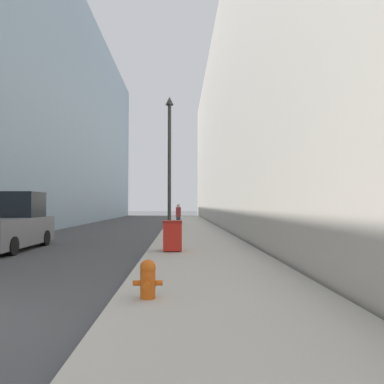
# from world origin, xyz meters

# --- Properties ---
(sidewalk_right) EXTENTS (3.90, 60.00, 0.14)m
(sidewalk_right) POSITION_xyz_m (5.30, 18.00, 0.07)
(sidewalk_right) COLOR #ADA89E
(sidewalk_right) RESTS_ON ground
(building_left_glass) EXTENTS (12.00, 60.00, 19.98)m
(building_left_glass) POSITION_xyz_m (-9.90, 26.00, 9.99)
(building_left_glass) COLOR #849EB2
(building_left_glass) RESTS_ON ground
(building_right_stone) EXTENTS (12.00, 60.00, 16.87)m
(building_right_stone) POSITION_xyz_m (13.35, 26.00, 8.44)
(building_right_stone) COLOR beige
(building_right_stone) RESTS_ON ground
(fire_hydrant) EXTENTS (0.50, 0.38, 0.65)m
(fire_hydrant) POSITION_xyz_m (3.95, 1.64, 0.47)
(fire_hydrant) COLOR #D15614
(fire_hydrant) RESTS_ON sidewalk_right
(trash_bin) EXTENTS (0.64, 0.70, 1.03)m
(trash_bin) POSITION_xyz_m (4.24, 8.04, 0.67)
(trash_bin) COLOR red
(trash_bin) RESTS_ON sidewalk_right
(lamppost) EXTENTS (0.38, 0.38, 6.61)m
(lamppost) POSITION_xyz_m (3.99, 12.61, 3.72)
(lamppost) COLOR #2D332D
(lamppost) RESTS_ON sidewalk_right
(pickup_truck) EXTENTS (2.12, 4.97, 2.22)m
(pickup_truck) POSITION_xyz_m (-2.10, 9.80, 0.90)
(pickup_truck) COLOR slate
(pickup_truck) RESTS_ON ground
(pedestrian_on_sidewalk) EXTENTS (0.33, 0.21, 1.63)m
(pedestrian_on_sidewalk) POSITION_xyz_m (4.37, 19.70, 0.96)
(pedestrian_on_sidewalk) COLOR #2D3347
(pedestrian_on_sidewalk) RESTS_ON sidewalk_right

